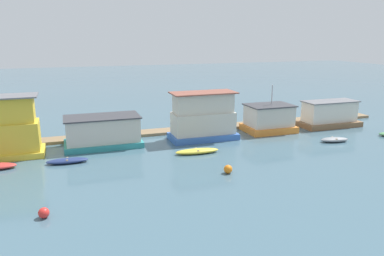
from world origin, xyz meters
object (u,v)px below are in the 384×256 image
Objects in this scene: houseboat_brown at (329,115)px; buoy_red at (44,213)px; houseboat_teal at (103,132)px; dinghy_navy at (67,161)px; dinghy_yellow at (197,151)px; houseboat_blue at (203,118)px; houseboat_orange at (269,119)px; dinghy_grey at (334,140)px; buoy_orange at (228,169)px.

buoy_red is (-31.05, -13.86, -1.07)m from houseboat_brown.
dinghy_navy is (-3.40, -4.17, -1.23)m from houseboat_teal.
houseboat_brown is (26.20, -0.09, -0.06)m from houseboat_teal.
buoy_red is (-4.85, -13.95, -1.12)m from houseboat_teal.
buoy_red is (-12.69, -8.78, 0.09)m from dinghy_yellow.
dinghy_yellow is 6.38× the size of buoy_red.
houseboat_blue is 5.40m from dinghy_yellow.
dinghy_yellow is at bearing -116.58° from houseboat_blue.
buoy_red is at bearing -148.83° from houseboat_orange.
houseboat_blue is 13.45m from dinghy_grey.
dinghy_navy is at bearing -165.55° from houseboat_blue.
houseboat_blue is at bearing -3.94° from houseboat_teal.
dinghy_grey is (22.27, -6.00, -1.21)m from houseboat_teal.
houseboat_blue is 20.06m from buoy_red.
dinghy_yellow is (-18.36, -5.08, -1.16)m from houseboat_brown.
buoy_orange is at bearing -83.73° from dinghy_yellow.
houseboat_brown is 1.75× the size of dinghy_yellow.
houseboat_orange is 14.45m from buoy_orange.
houseboat_brown is (16.13, 0.61, -0.87)m from houseboat_blue.
dinghy_yellow reaches higher than dinghy_navy.
houseboat_blue is at bearing -177.85° from houseboat_brown.
buoy_orange is at bearing -149.17° from houseboat_brown.
houseboat_teal is 5.52m from dinghy_navy.
houseboat_teal is 10.72× the size of buoy_orange.
buoy_orange reaches higher than dinghy_yellow.
houseboat_orange reaches higher than houseboat_teal.
dinghy_grey is at bearing -23.53° from houseboat_blue.
houseboat_orange is 7.34m from dinghy_grey.
buoy_red is (-14.93, -13.26, -1.94)m from houseboat_blue.
houseboat_teal is at bearing 50.77° from dinghy_navy.
houseboat_blue is 8.14m from houseboat_orange.
dinghy_yellow is at bearing 96.27° from buoy_orange.
houseboat_teal is at bearing 176.06° from houseboat_blue.
dinghy_grey is at bearing 18.72° from buoy_orange.
houseboat_brown is 11.17× the size of buoy_red.
dinghy_navy is 5.11× the size of buoy_orange.
houseboat_teal is 2.39× the size of dinghy_grey.
houseboat_orange is 1.77× the size of dinghy_grey.
houseboat_blue is at bearing 14.45° from dinghy_navy.
houseboat_orange is at bearing 4.65° from houseboat_blue.
houseboat_teal is 2.10× the size of dinghy_navy.
houseboat_orange is at bearing 26.45° from dinghy_yellow.
houseboat_brown is at bearing 24.06° from buoy_red.
houseboat_teal reaches higher than buoy_orange.
dinghy_grey is at bearing -15.09° from houseboat_teal.
buoy_orange reaches higher than dinghy_navy.
houseboat_teal reaches higher than buoy_red.
houseboat_blue reaches higher than houseboat_brown.
dinghy_grey is 28.26m from buoy_red.
houseboat_orange is 0.75× the size of houseboat_brown.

